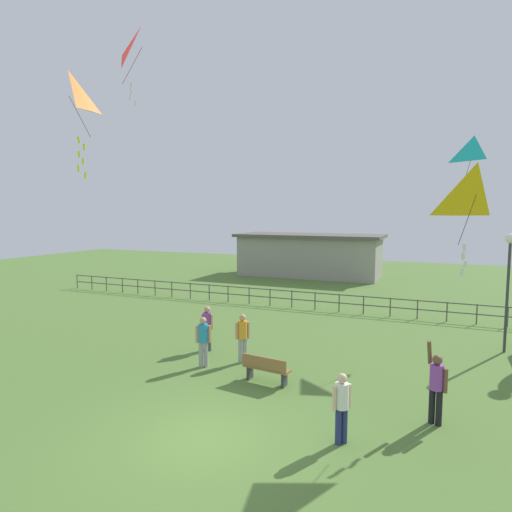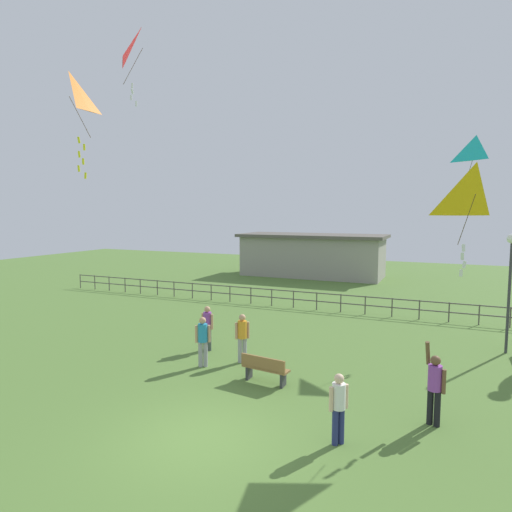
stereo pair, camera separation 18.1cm
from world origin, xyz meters
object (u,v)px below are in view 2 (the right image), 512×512
Objects in this scene: kite_0 at (70,100)px; lamppost at (511,267)px; person_4 at (339,404)px; kite_1 at (475,196)px; person_0 at (242,335)px; person_2 at (435,384)px; kite_3 at (476,150)px; person_5 at (203,338)px; kite_2 at (142,50)px; park_bench at (265,368)px; person_3 at (207,325)px.

lamppost is at bearing 29.81° from kite_0.
kite_1 reaches higher than person_4.
person_2 reaches higher than person_0.
person_4 is at bearing -104.85° from kite_3.
kite_3 reaches higher than person_2.
lamppost is 10.02m from person_0.
person_5 is at bearing 150.16° from person_4.
kite_3 reaches higher than kite_1.
kite_0 is 12.14m from kite_1.
kite_0 is at bearing -150.15° from person_0.
person_0 is at bearing -9.33° from kite_2.
kite_2 is at bearing 170.67° from person_0.
kite_3 is at bearing 56.02° from park_bench.
person_3 is 0.78× the size of kite_3.
kite_1 is at bearing 4.13° from park_bench.
kite_2 is (0.16, 3.43, 2.63)m from kite_0.
person_0 is at bearing 135.56° from park_bench.
person_4 is 0.75× the size of kite_3.
kite_3 is at bearing 36.11° from person_3.
person_0 is 1.89m from person_3.
person_5 is (-9.50, -5.77, -2.23)m from lamppost.
lamppost is at bearing 22.20° from person_3.
person_5 is at bearing 25.84° from kite_0.
person_4 is 6.11m from kite_1.
kite_2 is (-5.95, 2.14, 10.85)m from park_bench.
park_bench is 0.71× the size of kite_3.
person_5 is 8.71m from kite_0.
park_bench is at bearing -19.78° from kite_2.
person_5 is at bearing -64.84° from person_3.
lamppost is 10.02m from person_4.
park_bench is at bearing -11.04° from person_5.
park_bench is 10.32m from kite_0.
park_bench is 0.95× the size of person_4.
person_3 is 1.75m from person_5.
lamppost is at bearing -63.10° from kite_3.
person_0 is (-8.47, -4.85, -2.24)m from lamppost.
person_2 is at bearing -15.14° from kite_2.
park_bench is 2.55m from person_5.
lamppost is 15.85m from kite_2.
park_bench is at bearing -175.87° from kite_1.
person_2 is 8.46m from person_3.
lamppost is at bearing 17.54° from kite_2.
park_bench is 0.75× the size of person_2.
lamppost reaches higher than person_0.
kite_0 is at bearing -92.70° from kite_2.
person_2 reaches higher than person_4.
person_5 is 0.52× the size of kite_0.
person_2 is 2.64m from person_4.
person_2 reaches higher than person_5.
person_5 is at bearing -148.74° from lamppost.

